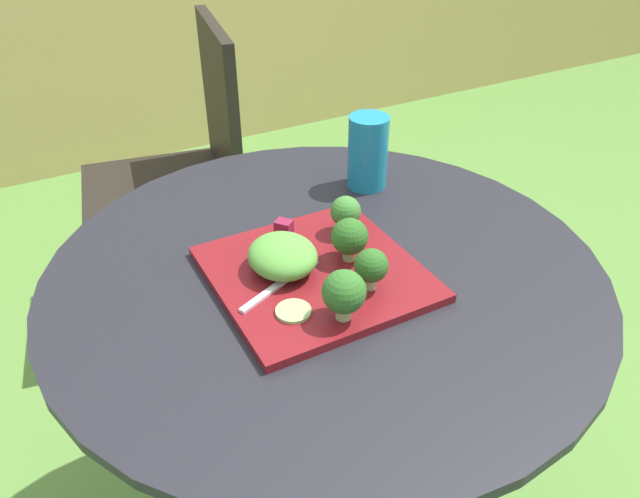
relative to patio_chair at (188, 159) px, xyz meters
name	(u,v)px	position (x,y,z in m)	size (l,w,h in m)	color
bamboo_fence	(75,1)	(-0.06, 1.22, 0.21)	(8.00, 0.08, 1.47)	tan
patio_table	(324,391)	(-0.06, -0.93, -0.06)	(0.86, 0.86, 0.76)	black
patio_chair	(188,159)	(0.00, 0.00, 0.00)	(0.51, 0.51, 0.90)	black
salad_plate	(315,274)	(-0.09, -0.95, 0.24)	(0.30, 0.30, 0.01)	maroon
drinking_glass	(368,156)	(0.14, -0.74, 0.29)	(0.07, 0.07, 0.14)	teal
fork	(286,279)	(-0.13, -0.95, 0.25)	(0.15, 0.08, 0.00)	silver
lettuce_mound	(283,256)	(-0.13, -0.93, 0.27)	(0.10, 0.11, 0.05)	#519338
broccoli_floret_0	(371,266)	(-0.04, -1.03, 0.28)	(0.05, 0.05, 0.06)	#99B770
broccoli_floret_1	(350,237)	(-0.03, -0.95, 0.28)	(0.06, 0.06, 0.07)	#99B770
broccoli_floret_2	(344,292)	(-0.10, -1.06, 0.29)	(0.06, 0.06, 0.07)	#99B770
broccoli_floret_3	(346,212)	(0.01, -0.88, 0.28)	(0.05, 0.05, 0.06)	#99B770
cucumber_slice_0	(293,311)	(-0.16, -1.02, 0.25)	(0.05, 0.05, 0.01)	#8EB766
beet_chunk_0	(284,228)	(-0.08, -0.84, 0.26)	(0.03, 0.02, 0.03)	maroon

